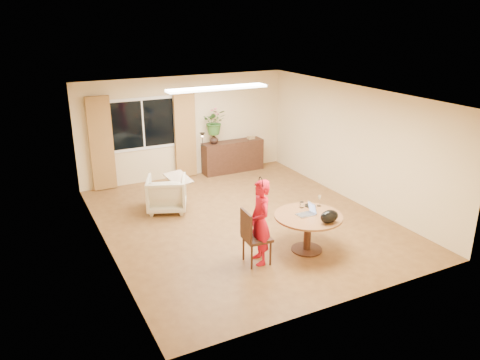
{
  "coord_description": "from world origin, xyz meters",
  "views": [
    {
      "loc": [
        -4.05,
        -7.84,
        4.04
      ],
      "look_at": [
        -0.18,
        -0.2,
        0.99
      ],
      "focal_mm": 35.0,
      "sensor_mm": 36.0,
      "label": 1
    }
  ],
  "objects_px": {
    "child": "(260,222)",
    "sideboard": "(233,156)",
    "armchair": "(167,194)",
    "dining_table": "(308,223)",
    "dining_chair": "(257,237)"
  },
  "relations": [
    {
      "from": "dining_table",
      "to": "child",
      "type": "relative_size",
      "value": 0.81
    },
    {
      "from": "child",
      "to": "armchair",
      "type": "bearing_deg",
      "value": -157.06
    },
    {
      "from": "dining_table",
      "to": "sideboard",
      "type": "bearing_deg",
      "value": 80.39
    },
    {
      "from": "armchair",
      "to": "dining_table",
      "type": "bearing_deg",
      "value": 141.84
    },
    {
      "from": "child",
      "to": "sideboard",
      "type": "xyz_separation_m",
      "value": [
        1.75,
        4.63,
        -0.33
      ]
    },
    {
      "from": "armchair",
      "to": "sideboard",
      "type": "bearing_deg",
      "value": -122.22
    },
    {
      "from": "armchair",
      "to": "sideboard",
      "type": "distance_m",
      "value": 3.01
    },
    {
      "from": "child",
      "to": "armchair",
      "type": "distance_m",
      "value": 2.98
    },
    {
      "from": "dining_table",
      "to": "armchair",
      "type": "xyz_separation_m",
      "value": [
        -1.66,
        2.9,
        -0.16
      ]
    },
    {
      "from": "child",
      "to": "dining_table",
      "type": "bearing_deg",
      "value": 97.88
    },
    {
      "from": "sideboard",
      "to": "armchair",
      "type": "bearing_deg",
      "value": -144.32
    },
    {
      "from": "dining_table",
      "to": "armchair",
      "type": "height_order",
      "value": "armchair"
    },
    {
      "from": "child",
      "to": "armchair",
      "type": "xyz_separation_m",
      "value": [
        -0.69,
        2.88,
        -0.36
      ]
    },
    {
      "from": "sideboard",
      "to": "dining_chair",
      "type": "bearing_deg",
      "value": -111.32
    },
    {
      "from": "dining_table",
      "to": "child",
      "type": "height_order",
      "value": "child"
    }
  ]
}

